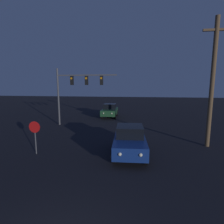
% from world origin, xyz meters
% --- Properties ---
extents(car_near, '(2.07, 4.09, 1.73)m').
position_xyz_m(car_near, '(1.58, 7.20, 0.86)').
color(car_near, navy).
rests_on(car_near, ground_plane).
extents(car_far, '(1.97, 4.06, 1.73)m').
position_xyz_m(car_far, '(-1.59, 19.42, 0.86)').
color(car_far, '#1E4728').
rests_on(car_far, ground_plane).
extents(traffic_signal_mast, '(6.17, 0.30, 5.81)m').
position_xyz_m(traffic_signal_mast, '(-4.24, 14.13, 4.05)').
color(traffic_signal_mast, '#4C4C51').
rests_on(traffic_signal_mast, ground_plane).
extents(stop_sign, '(0.69, 0.07, 2.01)m').
position_xyz_m(stop_sign, '(-4.05, 6.44, 1.40)').
color(stop_sign, '#4C4C51').
rests_on(stop_sign, ground_plane).
extents(utility_pole, '(1.62, 0.28, 8.38)m').
position_xyz_m(utility_pole, '(6.76, 9.39, 4.35)').
color(utility_pole, brown).
rests_on(utility_pole, ground_plane).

